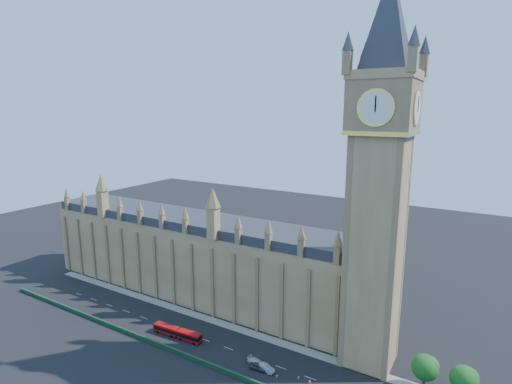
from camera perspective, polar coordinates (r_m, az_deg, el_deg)
The scene contains 15 objects.
ground at distance 118.61m, azimuth -5.65°, elevation -20.81°, with size 400.00×400.00×0.00m, color black.
palace_westminster at distance 141.92m, azimuth -8.68°, elevation -8.99°, with size 120.00×20.00×28.00m.
elizabeth_tower at distance 97.03m, azimuth 17.42°, elevation 5.80°, with size 20.59×20.59×105.00m.
bridge_parapet at distance 112.40m, azimuth -8.59°, elevation -22.55°, with size 160.00×0.60×1.20m, color #1E4C2D.
kerb_north at distance 125.17m, azimuth -2.93°, elevation -18.83°, with size 160.00×3.00×0.16m, color gray.
tree_east_near at distance 107.39m, azimuth 23.14°, elevation -22.01°, with size 6.00×6.00×8.50m.
tree_east_far at distance 107.09m, azimuth 27.72°, elevation -22.55°, with size 6.00×6.00×8.50m.
red_bus at distance 122.43m, azimuth -11.18°, elevation -19.10°, with size 15.70×3.32×2.65m.
car_grey at distance 108.48m, azimuth 0.33°, elevation -23.70°, with size 1.85×4.61×1.57m, color #3A3C40.
car_silver at distance 108.16m, azimuth 1.34°, elevation -23.80°, with size 1.73×4.97×1.64m, color #9EA2A6.
car_white at distance 110.07m, azimuth 0.07°, elevation -23.14°, with size 2.10×5.17×1.50m, color silver.
cone_a at distance 109.84m, azimuth 0.72°, elevation -23.49°, with size 0.50×0.50×0.64m.
cone_b at distance 106.52m, azimuth 3.00°, elevation -24.76°, with size 0.54×0.54×0.69m.
cone_c at distance 105.53m, azimuth 7.66°, elevation -25.24°, with size 0.61×0.61×0.75m.
cone_d at distance 106.37m, azimuth 6.08°, elevation -24.86°, with size 0.59×0.59×0.75m.
Camera 1 is at (60.25, -80.02, 63.52)m, focal length 28.00 mm.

